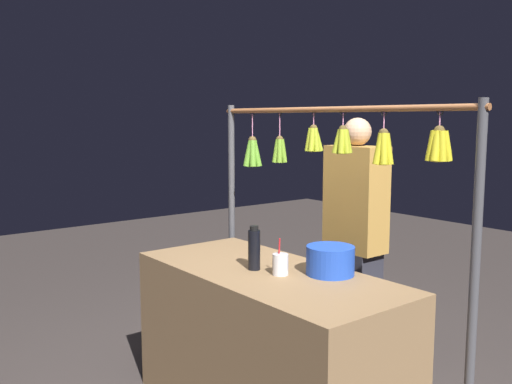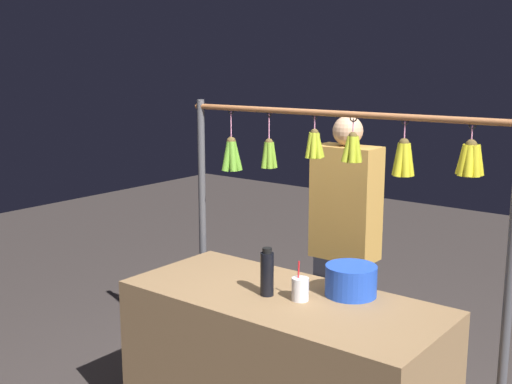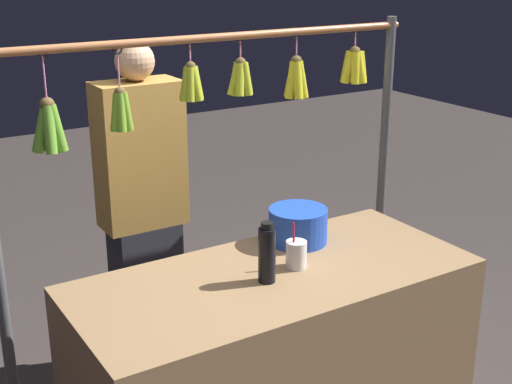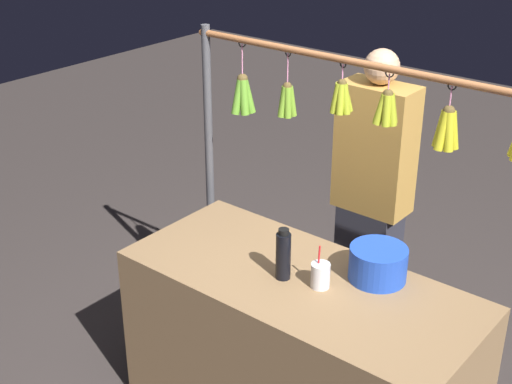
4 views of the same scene
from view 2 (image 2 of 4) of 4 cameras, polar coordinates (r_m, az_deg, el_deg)
market_counter at (r=3.32m, az=2.33°, el=-15.81°), size 1.58×0.70×0.82m
display_rack at (r=3.38m, az=6.85°, el=-0.41°), size 1.91×0.13×1.71m
water_bottle at (r=3.12m, az=0.98°, el=-7.15°), size 0.07×0.07×0.24m
blue_bucket at (r=3.16m, az=8.38°, el=-7.73°), size 0.25×0.25×0.15m
drink_cup at (r=3.08m, az=3.88°, el=-8.56°), size 0.08×0.08×0.19m
vendor_person at (r=3.94m, az=7.82°, el=-5.32°), size 0.39×0.21×1.63m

